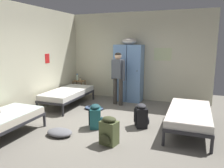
{
  "coord_description": "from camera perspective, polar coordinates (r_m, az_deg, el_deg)",
  "views": [
    {
      "loc": [
        1.83,
        -4.52,
        1.94
      ],
      "look_at": [
        0.0,
        0.26,
        0.95
      ],
      "focal_mm": 35.03,
      "sensor_mm": 36.0,
      "label": 1
    }
  ],
  "objects": [
    {
      "name": "backpack_black",
      "position": [
        5.13,
        7.71,
        -8.28
      ],
      "size": [
        0.41,
        0.39,
        0.55
      ],
      "color": "black",
      "rests_on": "ground_plane"
    },
    {
      "name": "room_backdrop",
      "position": [
        6.56,
        -6.95,
        6.58
      ],
      "size": [
        4.78,
        5.26,
        2.9
      ],
      "color": "beige",
      "rests_on": "ground_plane"
    },
    {
      "name": "ground_plane",
      "position": [
        5.25,
        -1.03,
        -10.75
      ],
      "size": [
        8.32,
        8.32,
        0.0
      ],
      "primitive_type": "plane",
      "color": "slate"
    },
    {
      "name": "bed_right",
      "position": [
        5.11,
        19.51,
        -7.46
      ],
      "size": [
        0.9,
        1.9,
        0.49
      ],
      "color": "#28282D",
      "rests_on": "ground_plane"
    },
    {
      "name": "locker_bank",
      "position": [
        7.2,
        4.37,
        3.18
      ],
      "size": [
        0.9,
        0.55,
        2.07
      ],
      "color": "#6B93C6",
      "rests_on": "ground_plane"
    },
    {
      "name": "bed_left_rear",
      "position": [
        6.85,
        -11.48,
        -2.42
      ],
      "size": [
        0.9,
        1.9,
        0.49
      ],
      "color": "#28282D",
      "rests_on": "ground_plane"
    },
    {
      "name": "shelf_unit",
      "position": [
        7.95,
        -8.57,
        -0.74
      ],
      "size": [
        0.38,
        0.3,
        0.57
      ],
      "color": "brown",
      "rests_on": "ground_plane"
    },
    {
      "name": "clothes_pile_grey",
      "position": [
        4.83,
        -13.51,
        -12.17
      ],
      "size": [
        0.56,
        0.4,
        0.14
      ],
      "color": "slate",
      "rests_on": "ground_plane"
    },
    {
      "name": "clothes_pile_denim",
      "position": [
        6.44,
        -4.73,
        -6.21
      ],
      "size": [
        0.58,
        0.38,
        0.09
      ],
      "color": "#42567A",
      "rests_on": "ground_plane"
    },
    {
      "name": "backpack_olive",
      "position": [
        4.27,
        -0.83,
        -12.26
      ],
      "size": [
        0.37,
        0.38,
        0.55
      ],
      "color": "#566038",
      "rests_on": "ground_plane"
    },
    {
      "name": "lotion_bottle",
      "position": [
        7.83,
        -8.33,
        1.2
      ],
      "size": [
        0.05,
        0.05,
        0.13
      ],
      "color": "beige",
      "rests_on": "shelf_unit"
    },
    {
      "name": "person_traveler",
      "position": [
        6.7,
        1.57,
        2.71
      ],
      "size": [
        0.49,
        0.31,
        1.62
      ],
      "color": "#3D3833",
      "rests_on": "ground_plane"
    },
    {
      "name": "water_bottle",
      "position": [
        7.94,
        -9.07,
        1.7
      ],
      "size": [
        0.07,
        0.07,
        0.25
      ],
      "color": "silver",
      "rests_on": "shelf_unit"
    },
    {
      "name": "backpack_teal",
      "position": [
        5.06,
        -4.25,
        -8.5
      ],
      "size": [
        0.4,
        0.39,
        0.55
      ],
      "color": "#23666B",
      "rests_on": "ground_plane"
    }
  ]
}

